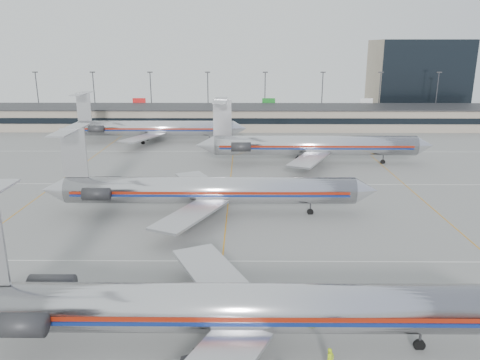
{
  "coord_description": "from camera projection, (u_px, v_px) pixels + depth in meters",
  "views": [
    {
      "loc": [
        2.35,
        -37.09,
        22.8
      ],
      "look_at": [
        1.83,
        26.87,
        4.5
      ],
      "focal_mm": 35.0,
      "sensor_mm": 36.0,
      "label": 1
    }
  ],
  "objects": [
    {
      "name": "ground",
      "position": [
        217.0,
        310.0,
        41.95
      ],
      "size": [
        260.0,
        260.0,
        0.0
      ],
      "primitive_type": "plane",
      "color": "gray",
      "rests_on": "ground"
    },
    {
      "name": "apron_markings",
      "position": [
        222.0,
        261.0,
        51.56
      ],
      "size": [
        160.0,
        0.15,
        0.02
      ],
      "primitive_type": "cube",
      "color": "silver",
      "rests_on": "ground"
    },
    {
      "name": "terminal",
      "position": [
        236.0,
        117.0,
        135.28
      ],
      "size": [
        162.0,
        17.0,
        6.25
      ],
      "color": "gray",
      "rests_on": "ground"
    },
    {
      "name": "light_mast_row",
      "position": [
        236.0,
        93.0,
        147.27
      ],
      "size": [
        163.6,
        0.4,
        15.28
      ],
      "color": "#38383D",
      "rests_on": "ground"
    },
    {
      "name": "distant_building",
      "position": [
        417.0,
        78.0,
        161.09
      ],
      "size": [
        30.0,
        20.0,
        25.0
      ],
      "primitive_type": "cube",
      "color": "tan",
      "rests_on": "ground"
    },
    {
      "name": "jet_foreground",
      "position": [
        224.0,
        307.0,
        35.71
      ],
      "size": [
        47.7,
        28.09,
        12.49
      ],
      "color": "silver",
      "rests_on": "ground"
    },
    {
      "name": "jet_second_row",
      "position": [
        203.0,
        190.0,
        65.12
      ],
      "size": [
        46.98,
        27.66,
        12.3
      ],
      "color": "silver",
      "rests_on": "ground"
    },
    {
      "name": "jet_third_row",
      "position": [
        310.0,
        145.0,
        93.58
      ],
      "size": [
        47.57,
        29.26,
        13.01
      ],
      "color": "silver",
      "rests_on": "ground"
    },
    {
      "name": "jet_back_row",
      "position": [
        153.0,
        128.0,
        114.63
      ],
      "size": [
        44.62,
        27.45,
        12.2
      ],
      "color": "silver",
      "rests_on": "ground"
    },
    {
      "name": "ramp_worker_near",
      "position": [
        330.0,
        360.0,
        33.8
      ],
      "size": [
        0.83,
        0.79,
        1.9
      ],
      "primitive_type": "imported",
      "rotation": [
        0.0,
        0.0,
        0.66
      ],
      "color": "#AED113",
      "rests_on": "ground"
    }
  ]
}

